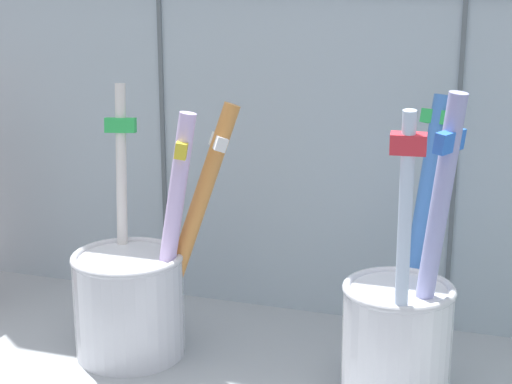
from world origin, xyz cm
name	(u,v)px	position (x,y,z in cm)	size (l,w,h in cm)	color
tile_wall_back	(307,30)	(0.00, 12.00, 22.50)	(64.00, 2.20, 45.00)	#B2C1CC
toothbrush_cup_left	(134,292)	(-8.47, 0.92, 6.26)	(10.46, 7.85, 17.43)	silver
toothbrush_cup_right	(400,324)	(8.92, 0.83, 6.57)	(6.75, 11.13, 18.60)	white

